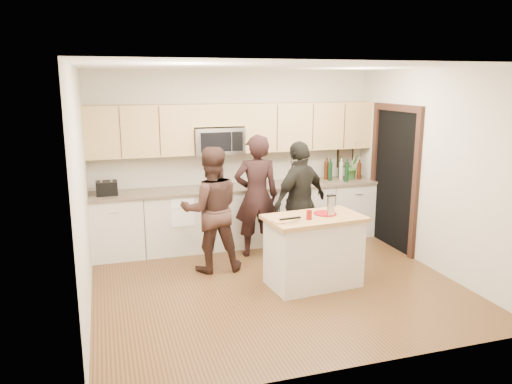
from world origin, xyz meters
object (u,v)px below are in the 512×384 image
object	(u,v)px
woman_left	(256,196)
woman_right	(300,202)
toaster	(107,188)
island	(313,250)
woman_center	(211,210)

from	to	relation	value
woman_left	woman_right	distance (m)	0.66
toaster	woman_right	size ratio (longest dim) A/B	0.17
woman_left	toaster	bearing A→B (deg)	-7.92
woman_right	toaster	bearing A→B (deg)	-47.26
island	woman_right	world-z (taller)	woman_right
toaster	woman_right	distance (m)	2.77
island	woman_right	distance (m)	0.98
toaster	woman_center	size ratio (longest dim) A/B	0.17
toaster	woman_left	world-z (taller)	woman_left
island	woman_left	size ratio (longest dim) A/B	0.70
island	toaster	xyz separation A→B (m)	(-2.43, 1.82, 0.59)
woman_left	woman_center	size ratio (longest dim) A/B	1.06
toaster	woman_center	bearing A→B (deg)	-35.31
woman_left	woman_right	world-z (taller)	woman_left
island	woman_right	size ratio (longest dim) A/B	0.73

